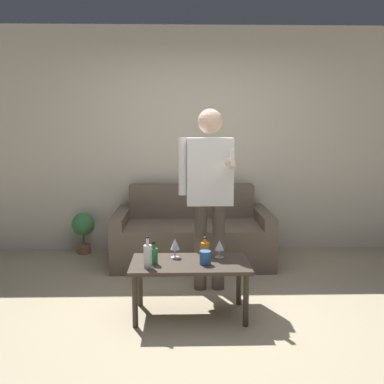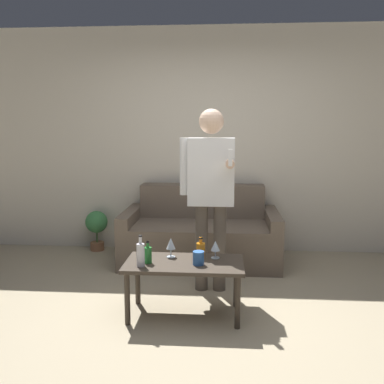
% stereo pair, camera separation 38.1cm
% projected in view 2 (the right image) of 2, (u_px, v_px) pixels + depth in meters
% --- Properties ---
extents(ground_plane, '(16.00, 16.00, 0.00)m').
position_uv_depth(ground_plane, '(201.00, 326.00, 3.31)').
color(ground_plane, tan).
extents(wall_back, '(8.00, 0.06, 2.70)m').
position_uv_depth(wall_back, '(211.00, 141.00, 5.20)').
color(wall_back, beige).
rests_on(wall_back, ground_plane).
extents(couch, '(1.74, 0.93, 0.84)m').
position_uv_depth(couch, '(201.00, 234.00, 4.88)').
color(couch, '#6B5B4C').
rests_on(couch, ground_plane).
extents(coffee_table, '(0.95, 0.50, 0.45)m').
position_uv_depth(coffee_table, '(184.00, 269.00, 3.45)').
color(coffee_table, '#3D3328').
rests_on(coffee_table, ground_plane).
extents(bottle_orange, '(0.06, 0.06, 0.18)m').
position_uv_depth(bottle_orange, '(148.00, 254.00, 3.40)').
color(bottle_orange, '#23752D').
rests_on(bottle_orange, coffee_table).
extents(bottle_green, '(0.07, 0.07, 0.18)m').
position_uv_depth(bottle_green, '(201.00, 250.00, 3.53)').
color(bottle_green, orange).
rests_on(bottle_green, coffee_table).
extents(bottle_dark, '(0.06, 0.06, 0.25)m').
position_uv_depth(bottle_dark, '(141.00, 254.00, 3.32)').
color(bottle_dark, silver).
rests_on(bottle_dark, coffee_table).
extents(wine_glass_near, '(0.08, 0.08, 0.15)m').
position_uv_depth(wine_glass_near, '(215.00, 246.00, 3.52)').
color(wine_glass_near, silver).
rests_on(wine_glass_near, coffee_table).
extents(wine_glass_far, '(0.08, 0.08, 0.16)m').
position_uv_depth(wine_glass_far, '(171.00, 244.00, 3.55)').
color(wine_glass_far, silver).
rests_on(wine_glass_far, coffee_table).
extents(cup_on_table, '(0.09, 0.09, 0.11)m').
position_uv_depth(cup_on_table, '(199.00, 258.00, 3.36)').
color(cup_on_table, '#3366B2').
rests_on(cup_on_table, coffee_table).
extents(person_standing_front, '(0.50, 0.43, 1.69)m').
position_uv_depth(person_standing_front, '(210.00, 185.00, 3.90)').
color(person_standing_front, brown).
rests_on(person_standing_front, ground_plane).
extents(potted_plant, '(0.27, 0.27, 0.50)m').
position_uv_depth(potted_plant, '(97.00, 225.00, 5.28)').
color(potted_plant, '#936042').
rests_on(potted_plant, ground_plane).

